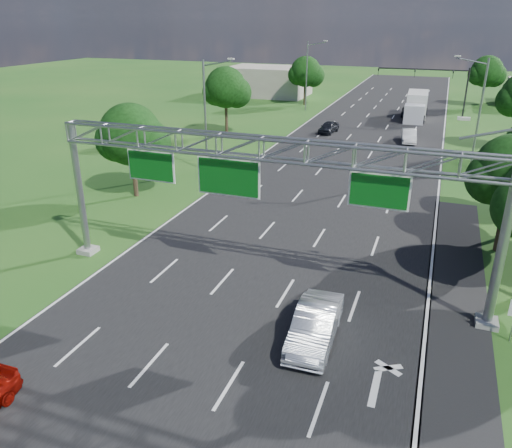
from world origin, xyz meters
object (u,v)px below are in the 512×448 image
at_px(sign_gantry, 263,160).
at_px(traffic_signal, 440,81).
at_px(box_truck, 416,106).
at_px(silver_sedan, 315,325).

bearing_deg(sign_gantry, traffic_signal, 82.32).
height_order(sign_gantry, box_truck, sign_gantry).
bearing_deg(silver_sedan, traffic_signal, 84.70).
distance_m(sign_gantry, traffic_signal, 53.51).
height_order(sign_gantry, traffic_signal, sign_gantry).
bearing_deg(silver_sedan, box_truck, 87.40).
height_order(sign_gantry, silver_sedan, sign_gantry).
xyz_separation_m(sign_gantry, box_truck, (4.45, 52.01, -5.20)).
xyz_separation_m(traffic_signal, box_truck, (-2.70, -1.00, -3.47)).
distance_m(sign_gantry, box_truck, 52.46).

